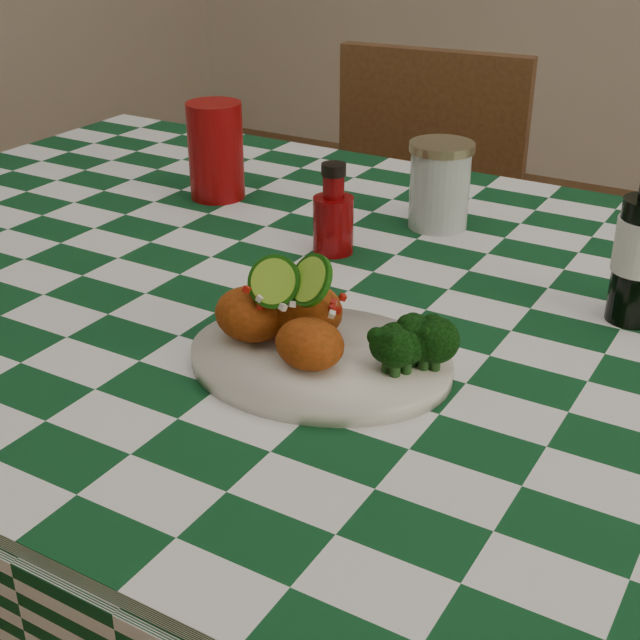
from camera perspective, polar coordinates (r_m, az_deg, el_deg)
The scene contains 8 objects.
dining_table at distance 1.29m, azimuth 1.55°, elevation -14.15°, with size 1.66×1.06×0.79m, color #0D3E1D, non-canonical shape.
plate at distance 0.90m, azimuth 0.00°, elevation -2.61°, with size 0.27×0.21×0.02m, color silver, non-canonical shape.
fried_chicken_pile at distance 0.89m, azimuth -1.30°, elevation 0.90°, with size 0.15×0.11×0.09m, color #A3400F, non-canonical shape.
broccoli_side at distance 0.86m, azimuth 5.92°, elevation -1.74°, with size 0.07×0.07×0.05m, color black, non-canonical shape.
red_tumbler at distance 1.38m, azimuth -6.69°, elevation 10.70°, with size 0.08×0.08×0.15m, color maroon.
ketchup_bottle at distance 1.16m, azimuth 0.86°, elevation 7.14°, with size 0.05×0.05×0.12m, color #6D0507, non-canonical shape.
mason_jar at distance 1.26m, azimuth 7.66°, elevation 8.55°, with size 0.09×0.09×0.12m, color #B2BCBA, non-canonical shape.
wooden_chair_left at distance 1.90m, azimuth 4.86°, elevation 2.34°, with size 0.41×0.43×0.91m, color #472814, non-canonical shape.
Camera 1 is at (0.47, -0.85, 1.24)m, focal length 50.00 mm.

